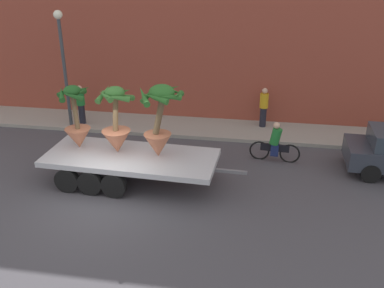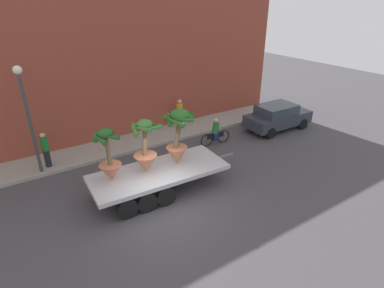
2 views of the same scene
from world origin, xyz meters
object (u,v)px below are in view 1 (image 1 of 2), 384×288
Objects in this scene: cyclist at (275,144)px; street_lamp at (63,55)px; pedestrian_near_gate at (264,107)px; potted_palm_middle at (116,126)px; flatbed_trailer at (124,161)px; pedestrian_far_left at (81,104)px; potted_palm_rear at (77,123)px; potted_palm_front at (160,121)px.

street_lamp reaches higher than cyclist.
potted_palm_middle is at bearing -131.86° from pedestrian_near_gate.
flatbed_trailer is at bearing -32.59° from potted_palm_middle.
street_lamp is (-0.39, -0.34, 2.19)m from pedestrian_far_left.
potted_palm_front reaches higher than potted_palm_rear.
flatbed_trailer is at bearing -10.29° from potted_palm_rear.
pedestrian_far_left is (-1.68, 4.15, -0.82)m from potted_palm_rear.
potted_palm_front is at bearing -147.98° from cyclist.
potted_palm_rear is 0.96× the size of potted_palm_middle.
potted_palm_front is at bearing 2.86° from flatbed_trailer.
potted_palm_front is at bearing -2.96° from potted_palm_middle.
street_lamp reaches higher than potted_palm_rear.
potted_palm_rear is 1.27× the size of pedestrian_near_gate.
potted_palm_middle is 1.50m from potted_palm_front.
potted_palm_rear is at bearing 173.61° from potted_palm_middle.
pedestrian_far_left reaches higher than cyclist.
pedestrian_near_gate is (4.48, 5.38, 0.28)m from flatbed_trailer.
potted_palm_middle reaches higher than flatbed_trailer.
potted_palm_middle is 5.77m from cyclist.
potted_palm_front is 6.47m from street_lamp.
potted_palm_rear reaches higher than cyclist.
potted_palm_rear is 7.02m from cyclist.
potted_palm_rear is 2.92m from potted_palm_front.
potted_palm_rear is 0.90× the size of potted_palm_front.
street_lamp is at bearing 118.42° from potted_palm_rear.
potted_palm_middle is at bearing -48.72° from street_lamp.
flatbed_trailer is 6.06m from street_lamp.
street_lamp is (-3.70, 4.11, 2.47)m from flatbed_trailer.
flatbed_trailer is 1.93m from potted_palm_front.
flatbed_trailer is at bearing -129.78° from pedestrian_near_gate.
potted_palm_front is (1.47, -0.08, 0.31)m from potted_palm_middle.
potted_palm_rear is at bearing 169.71° from flatbed_trailer.
flatbed_trailer is 7.00m from pedestrian_near_gate.
cyclist is at bearing 23.43° from potted_palm_middle.
flatbed_trailer is 2.00m from potted_palm_rear.
cyclist is at bearing 25.65° from flatbed_trailer.
flatbed_trailer is 1.19m from potted_palm_middle.
flatbed_trailer is 3.06× the size of potted_palm_rear.
flatbed_trailer is 5.56m from pedestrian_far_left.
street_lamp is (-2.06, 3.81, 1.36)m from potted_palm_rear.
potted_palm_rear is 0.45× the size of street_lamp.
flatbed_trailer is 3.62× the size of cyclist.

